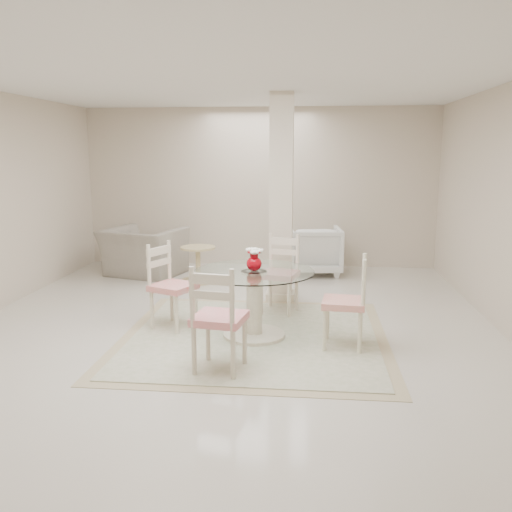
# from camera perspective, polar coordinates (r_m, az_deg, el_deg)

# --- Properties ---
(ground) EXTENTS (7.00, 7.00, 0.00)m
(ground) POSITION_cam_1_polar(r_m,az_deg,el_deg) (6.19, -2.77, -7.53)
(ground) COLOR silver
(ground) RESTS_ON ground
(room_shell) EXTENTS (6.02, 7.02, 2.71)m
(room_shell) POSITION_cam_1_polar(r_m,az_deg,el_deg) (5.87, -2.93, 9.91)
(room_shell) COLOR beige
(room_shell) RESTS_ON ground
(column) EXTENTS (0.30, 0.30, 2.70)m
(column) POSITION_cam_1_polar(r_m,az_deg,el_deg) (7.14, 2.68, 6.03)
(column) COLOR beige
(column) RESTS_ON ground
(area_rug) EXTENTS (2.83, 2.83, 0.02)m
(area_rug) POSITION_cam_1_polar(r_m,az_deg,el_deg) (5.87, -0.20, -8.47)
(area_rug) COLOR tan
(area_rug) RESTS_ON ground
(dining_table) EXTENTS (1.26, 1.26, 0.73)m
(dining_table) POSITION_cam_1_polar(r_m,az_deg,el_deg) (5.76, -0.20, -5.05)
(dining_table) COLOR #EFE5C4
(dining_table) RESTS_ON ground
(red_vase) EXTENTS (0.19, 0.18, 0.25)m
(red_vase) POSITION_cam_1_polar(r_m,az_deg,el_deg) (5.65, -0.20, -0.37)
(red_vase) COLOR #AE0511
(red_vase) RESTS_ON dining_table
(dining_chair_east) EXTENTS (0.46, 0.46, 1.04)m
(dining_chair_east) POSITION_cam_1_polar(r_m,az_deg,el_deg) (5.49, 9.95, -4.11)
(dining_chair_east) COLOR #EDE5C3
(dining_chair_east) RESTS_ON ground
(dining_chair_north) EXTENTS (0.51, 0.51, 1.06)m
(dining_chair_north) POSITION_cam_1_polar(r_m,az_deg,el_deg) (6.66, 2.66, -1.23)
(dining_chair_north) COLOR #F0E1C6
(dining_chair_north) RESTS_ON ground
(dining_chair_west) EXTENTS (0.56, 0.56, 1.06)m
(dining_chair_west) POSITION_cam_1_polar(r_m,az_deg,el_deg) (6.12, -9.21, -2.43)
(dining_chair_west) COLOR beige
(dining_chair_west) RESTS_ON ground
(dining_chair_south) EXTENTS (0.50, 0.50, 1.10)m
(dining_chair_south) POSITION_cam_1_polar(r_m,az_deg,el_deg) (4.79, -4.14, -5.85)
(dining_chair_south) COLOR beige
(dining_chair_south) RESTS_ON ground
(recliner_taupe) EXTENTS (1.39, 1.29, 0.75)m
(recliner_taupe) POSITION_cam_1_polar(r_m,az_deg,el_deg) (8.88, -11.74, 0.44)
(recliner_taupe) COLOR gray
(recliner_taupe) RESTS_ON ground
(armchair_white) EXTENTS (0.91, 0.93, 0.77)m
(armchair_white) POSITION_cam_1_polar(r_m,az_deg,el_deg) (8.83, 6.17, 0.62)
(armchair_white) COLOR white
(armchair_white) RESTS_ON ground
(side_table) EXTENTS (0.53, 0.53, 0.55)m
(side_table) POSITION_cam_1_polar(r_m,az_deg,el_deg) (8.28, -6.11, -1.02)
(side_table) COLOR #CAB67C
(side_table) RESTS_ON ground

